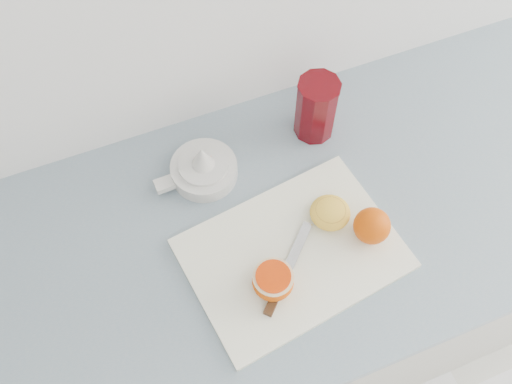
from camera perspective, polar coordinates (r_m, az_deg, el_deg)
counter at (r=1.53m, az=3.79°, el=-9.76°), size 2.54×0.64×0.89m
cutting_board at (r=1.07m, az=3.70°, el=-6.16°), size 0.42×0.32×0.01m
whole_orange at (r=1.07m, az=11.52°, el=-3.34°), size 0.07×0.07×0.07m
half_orange at (r=1.02m, az=1.71°, el=-8.87°), size 0.07×0.07×0.05m
squeezed_shell at (r=1.09m, az=7.42°, el=-2.05°), size 0.08×0.08×0.03m
paring_knife at (r=1.04m, az=2.47°, el=-9.28°), size 0.15×0.15×0.01m
citrus_juicer at (r=1.14m, az=-5.32°, el=2.39°), size 0.17×0.13×0.09m
red_tumbler at (r=1.18m, az=6.03°, el=8.19°), size 0.09×0.09×0.14m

